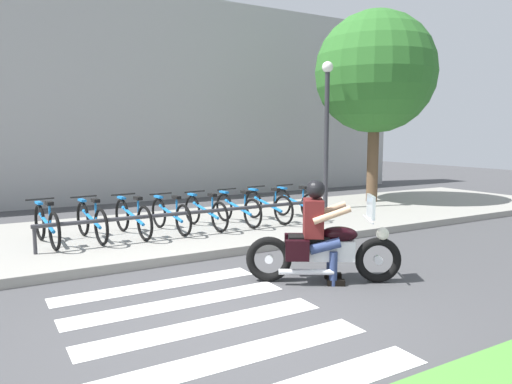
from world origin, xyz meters
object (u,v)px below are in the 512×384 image
(bicycle_0, at_px, (47,225))
(bicycle_4, at_px, (205,212))
(bicycle_5, at_px, (238,209))
(bicycle_7, at_px, (296,203))
(rider, at_px, (319,224))
(tree_near_rack, at_px, (375,73))
(bicycle_3, at_px, (170,215))
(street_lamp, at_px, (327,122))
(bike_rack, at_px, (199,213))
(bicycle_2, at_px, (133,218))
(bicycle_1, at_px, (92,221))
(bicycle_6, at_px, (268,206))
(motorcycle, at_px, (324,250))

(bicycle_0, relative_size, bicycle_4, 0.98)
(bicycle_5, relative_size, bicycle_7, 1.05)
(bicycle_4, bearing_deg, rider, -88.58)
(tree_near_rack, bearing_deg, bicycle_3, -169.40)
(bicycle_0, bearing_deg, street_lamp, 6.91)
(bicycle_5, relative_size, bike_rack, 0.29)
(bicycle_0, distance_m, street_lamp, 7.03)
(bicycle_5, distance_m, tree_near_rack, 6.08)
(bicycle_2, bearing_deg, bicycle_3, 0.04)
(bicycle_1, bearing_deg, bicycle_7, 0.00)
(bike_rack, bearing_deg, bicycle_6, 16.54)
(bicycle_7, bearing_deg, motorcycle, -119.64)
(bicycle_2, xyz_separation_m, bicycle_7, (3.73, -0.00, -0.01))
(bicycle_7, bearing_deg, bicycle_1, -180.00)
(rider, xyz_separation_m, bicycle_1, (-2.33, 3.62, -0.32))
(bicycle_0, bearing_deg, bicycle_5, 0.02)
(bicycle_1, height_order, bicycle_4, bicycle_1)
(bicycle_0, bearing_deg, motorcycle, -49.42)
(bicycle_3, height_order, bicycle_4, bicycle_3)
(rider, xyz_separation_m, bicycle_4, (-0.09, 3.62, -0.34))
(bicycle_4, relative_size, bicycle_5, 1.01)
(bicycle_1, bearing_deg, bicycle_2, 0.03)
(bicycle_2, bearing_deg, motorcycle, -65.82)
(bike_rack, height_order, street_lamp, street_lamp)
(bike_rack, bearing_deg, bicycle_0, 168.04)
(tree_near_rack, bearing_deg, bicycle_2, -170.47)
(bicycle_3, distance_m, bicycle_5, 1.49)
(bicycle_7, relative_size, street_lamp, 0.41)
(motorcycle, xyz_separation_m, bicycle_4, (-0.15, 3.67, 0.03))
(motorcycle, distance_m, bicycle_5, 3.72)
(rider, xyz_separation_m, bicycle_3, (-0.84, 3.62, -0.34))
(bicycle_7, distance_m, street_lamp, 2.53)
(bicycle_4, relative_size, bicycle_6, 0.99)
(rider, xyz_separation_m, bicycle_6, (1.40, 3.62, -0.33))
(bicycle_2, distance_m, bicycle_3, 0.75)
(bicycle_3, xyz_separation_m, bicycle_5, (1.49, -0.00, 0.00))
(motorcycle, relative_size, bicycle_2, 1.11)
(bicycle_1, height_order, bicycle_5, bicycle_1)
(bike_rack, xyz_separation_m, tree_near_rack, (6.11, 1.77, 3.17))
(bicycle_5, height_order, bicycle_6, bicycle_6)
(motorcycle, height_order, bicycle_1, motorcycle)
(bicycle_6, xyz_separation_m, street_lamp, (2.25, 0.81, 1.87))
(bicycle_1, relative_size, tree_near_rack, 0.30)
(rider, height_order, bicycle_4, rider)
(bicycle_6, height_order, bike_rack, bicycle_6)
(bicycle_4, distance_m, tree_near_rack, 6.71)
(bicycle_4, bearing_deg, bicycle_6, -0.02)
(motorcycle, xyz_separation_m, bicycle_7, (2.09, 3.67, 0.04))
(bicycle_0, distance_m, bicycle_6, 4.48)
(bicycle_2, relative_size, bicycle_6, 1.02)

